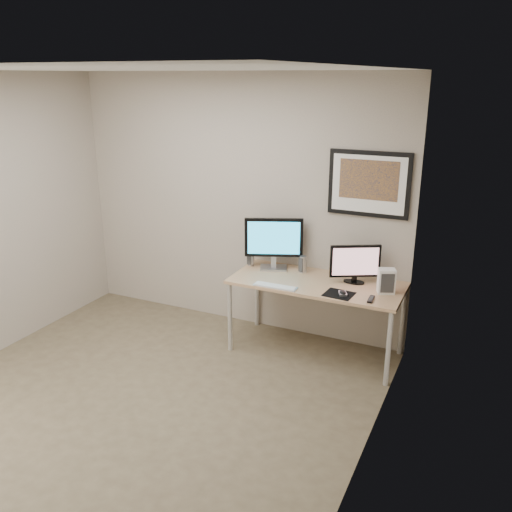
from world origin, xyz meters
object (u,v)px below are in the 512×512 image
Objects in this scene: speaker_left at (251,257)px; phone_dock at (304,266)px; desk at (317,288)px; framed_art at (369,184)px; monitor_large at (274,241)px; monitor_tv at (355,263)px; fan_unit at (386,281)px; keyboard at (275,286)px; speaker_right at (303,264)px.

speaker_left reaches higher than phone_dock.
desk is 1.07m from framed_art.
monitor_large is at bearing 176.24° from phone_dock.
monitor_tv is 3.41× the size of phone_dock.
phone_dock is 0.87m from fan_unit.
phone_dock is 0.49m from keyboard.
fan_unit is (0.85, -0.19, 0.03)m from speaker_right.
fan_unit is at bearing 15.87° from keyboard.
monitor_large reaches higher than phone_dock.
framed_art reaches higher than monitor_tv.
monitor_large is 1.35× the size of keyboard.
monitor_large is 4.34× the size of phone_dock.
monitor_tv is at bearing 31.96° from keyboard.
monitor_large is 0.83m from monitor_tv.
fan_unit reaches higher than phone_dock.
monitor_tv reaches higher than keyboard.
speaker_right is 0.87m from fan_unit.
phone_dock is at bearing -166.08° from framed_art.
framed_art is at bearing 43.46° from desk.
monitor_large is 0.38m from phone_dock.
desk is 0.43m from monitor_tv.
monitor_large is 1.17m from fan_unit.
speaker_right is at bearing 144.98° from monitor_tv.
keyboard is at bearing -81.78° from speaker_right.
desk is at bearing -21.64° from speaker_right.
keyboard is (0.21, -0.44, -0.28)m from monitor_large.
fan_unit is at bearing -25.40° from phone_dock.
speaker_right reaches higher than keyboard.
monitor_large is at bearing 163.47° from desk.
desk is at bearing 42.81° from keyboard.
framed_art reaches higher than monitor_large.
desk is at bearing -136.54° from framed_art.
monitor_large is at bearing 149.72° from monitor_tv.
monitor_large reaches higher than desk.
monitor_tv is at bearing -24.53° from monitor_large.
speaker_left is at bearing -171.16° from framed_art.
framed_art is at bearing 42.72° from keyboard.
speaker_left reaches higher than keyboard.
speaker_right reaches higher than desk.
desk is 0.79m from speaker_left.
monitor_large is at bearing 6.08° from speaker_left.
fan_unit is (1.14, -0.15, -0.18)m from monitor_large.
monitor_tv is at bearing -20.84° from phone_dock.
monitor_large reaches higher than speaker_left.
monitor_large is 3.24× the size of speaker_right.
speaker_left is 0.55m from phone_dock.
keyboard is at bearing -136.38° from desk.
phone_dock is at bearing 97.82° from speaker_right.
phone_dock is at bearing 11.86° from speaker_left.
desk is 0.31m from phone_dock.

